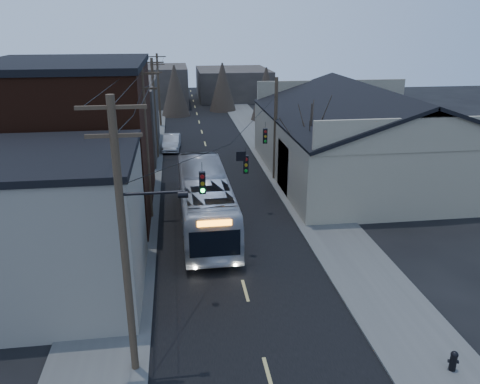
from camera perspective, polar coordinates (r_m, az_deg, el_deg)
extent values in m
cube|color=black|center=(43.90, -3.58, 3.34)|extent=(9.00, 110.00, 0.02)
cube|color=#474744|center=(43.92, -12.08, 3.01)|extent=(4.00, 110.00, 0.12)
cube|color=#474744|center=(44.81, 4.75, 3.72)|extent=(4.00, 110.00, 0.12)
cube|color=gray|center=(23.62, -21.92, -4.16)|extent=(8.00, 8.00, 7.00)
cube|color=black|center=(33.58, -19.74, 5.79)|extent=(10.00, 12.00, 10.00)
cube|color=#312B27|center=(49.24, -15.45, 8.68)|extent=(9.00, 14.00, 7.00)
cube|color=#7B735A|center=(41.52, 15.18, 5.26)|extent=(16.00, 20.00, 5.00)
cube|color=black|center=(39.36, 10.21, 10.53)|extent=(8.16, 20.60, 2.86)
cube|color=black|center=(42.49, 20.71, 10.26)|extent=(8.16, 20.60, 2.86)
cube|color=#312B27|center=(77.61, -10.23, 12.64)|extent=(10.00, 12.00, 6.00)
cube|color=#312B27|center=(83.18, -0.88, 13.07)|extent=(12.00, 14.00, 5.00)
cone|color=black|center=(34.53, 8.46, 4.72)|extent=(0.40, 0.40, 7.20)
cylinder|color=#382B1E|center=(16.78, -13.93, -6.57)|extent=(0.28, 0.28, 10.50)
cube|color=#382B1E|center=(15.29, -15.45, 9.93)|extent=(2.20, 0.12, 0.12)
cylinder|color=#382B1E|center=(30.96, -11.33, 5.45)|extent=(0.28, 0.28, 10.00)
cube|color=#382B1E|center=(30.17, -11.94, 13.93)|extent=(2.20, 0.12, 0.12)
cylinder|color=#382B1E|center=(45.67, -10.37, 9.83)|extent=(0.28, 0.28, 9.50)
cube|color=#382B1E|center=(45.13, -10.72, 15.27)|extent=(2.20, 0.12, 0.12)
cylinder|color=#382B1E|center=(60.53, -9.87, 12.07)|extent=(0.28, 0.28, 9.00)
cube|color=#382B1E|center=(60.12, -10.10, 15.94)|extent=(2.20, 0.12, 0.12)
cylinder|color=#382B1E|center=(38.72, 4.33, 7.54)|extent=(0.28, 0.28, 8.50)
cube|color=black|center=(20.58, -4.61, 1.13)|extent=(0.28, 0.20, 1.00)
cube|color=black|center=(25.28, 0.70, 3.38)|extent=(0.28, 0.20, 1.00)
cube|color=black|center=(31.34, 3.08, 6.83)|extent=(0.28, 0.20, 1.00)
imported|color=#AEB2BA|center=(30.08, -4.27, -1.01)|extent=(3.21, 13.09, 3.64)
imported|color=#AFB2B7|center=(49.51, -8.35, 6.02)|extent=(1.99, 4.84, 1.56)
cylinder|color=black|center=(20.52, 24.54, -18.39)|extent=(0.26, 0.26, 0.66)
sphere|color=black|center=(20.30, 24.69, -17.58)|extent=(0.29, 0.29, 0.29)
cylinder|color=black|center=(20.48, 24.56, -18.27)|extent=(0.41, 0.24, 0.13)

